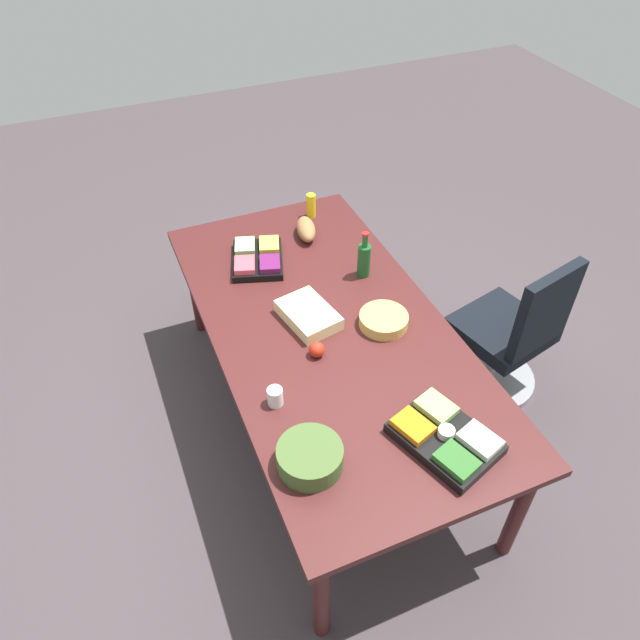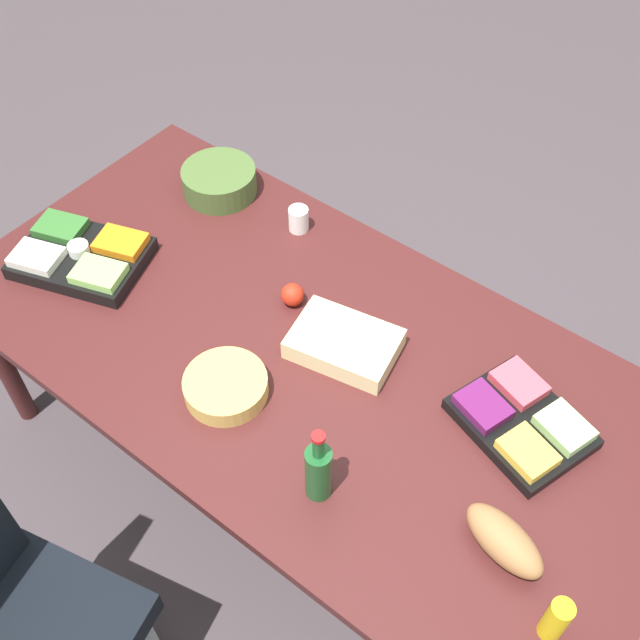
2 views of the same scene
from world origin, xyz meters
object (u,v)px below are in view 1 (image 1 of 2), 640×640
object	(u,v)px
veggie_tray	(445,437)
chip_bowl	(384,320)
salad_bowl	(310,457)
bread_loaf	(306,229)
wine_bottle	(364,259)
paper_cup	(275,397)
fruit_platter	(257,258)
sheet_cake	(308,315)
apple_red	(317,350)
mustard_bottle	(311,206)
conference_table	(329,336)
office_chair	(507,342)

from	to	relation	value
veggie_tray	chip_bowl	world-z (taller)	veggie_tray
salad_bowl	chip_bowl	size ratio (longest dim) A/B	1.09
bread_loaf	wine_bottle	bearing A→B (deg)	18.39
paper_cup	fruit_platter	xyz separation A→B (m)	(-1.01, 0.25, -0.01)
sheet_cake	apple_red	xyz separation A→B (m)	(0.25, -0.06, 0.00)
mustard_bottle	chip_bowl	world-z (taller)	mustard_bottle
wine_bottle	apple_red	bearing A→B (deg)	-44.91
conference_table	veggie_tray	distance (m)	0.86
conference_table	chip_bowl	xyz separation A→B (m)	(0.09, 0.26, 0.10)
salad_bowl	sheet_cake	bearing A→B (deg)	158.55
apple_red	fruit_platter	distance (m)	0.81
fruit_platter	conference_table	bearing A→B (deg)	13.97
wine_bottle	salad_bowl	bearing A→B (deg)	-35.47
fruit_platter	bread_loaf	bearing A→B (deg)	111.30
sheet_cake	paper_cup	distance (m)	0.57
mustard_bottle	fruit_platter	bearing A→B (deg)	-54.63
chip_bowl	bread_loaf	bearing A→B (deg)	-175.34
office_chair	paper_cup	bearing A→B (deg)	-81.98
conference_table	fruit_platter	world-z (taller)	fruit_platter
salad_bowl	office_chair	bearing A→B (deg)	111.10
chip_bowl	salad_bowl	bearing A→B (deg)	-46.24
apple_red	fruit_platter	bearing A→B (deg)	-177.87
conference_table	salad_bowl	size ratio (longest dim) A/B	8.53
sheet_cake	chip_bowl	bearing A→B (deg)	61.89
salad_bowl	mustard_bottle	bearing A→B (deg)	157.77
conference_table	wine_bottle	size ratio (longest dim) A/B	8.34
salad_bowl	apple_red	bearing A→B (deg)	154.94
veggie_tray	conference_table	bearing A→B (deg)	-168.63
sheet_cake	bread_loaf	world-z (taller)	bread_loaf
fruit_platter	chip_bowl	xyz separation A→B (m)	(0.74, 0.42, -0.00)
fruit_platter	paper_cup	bearing A→B (deg)	-13.99
paper_cup	bread_loaf	world-z (taller)	bread_loaf
conference_table	mustard_bottle	bearing A→B (deg)	162.87
mustard_bottle	paper_cup	world-z (taller)	mustard_bottle
paper_cup	salad_bowl	bearing A→B (deg)	3.53
office_chair	mustard_bottle	xyz separation A→B (m)	(-1.13, -0.77, 0.45)
salad_bowl	paper_cup	bearing A→B (deg)	-176.47
bread_loaf	chip_bowl	xyz separation A→B (m)	(0.88, 0.07, -0.02)
conference_table	paper_cup	bearing A→B (deg)	-48.69
office_chair	wine_bottle	size ratio (longest dim) A/B	3.57
paper_cup	chip_bowl	distance (m)	0.73
salad_bowl	fruit_platter	bearing A→B (deg)	170.43
conference_table	sheet_cake	distance (m)	0.15
paper_cup	apple_red	bearing A→B (deg)	125.67
bread_loaf	chip_bowl	world-z (taller)	bread_loaf
sheet_cake	chip_bowl	world-z (taller)	sheet_cake
fruit_platter	sheet_cake	bearing A→B (deg)	8.76
office_chair	bread_loaf	size ratio (longest dim) A/B	4.13
sheet_cake	bread_loaf	size ratio (longest dim) A/B	1.33
conference_table	bread_loaf	distance (m)	0.82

